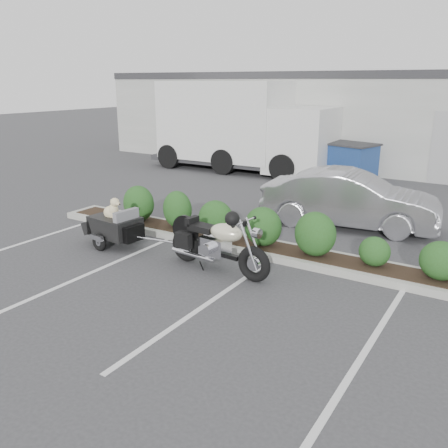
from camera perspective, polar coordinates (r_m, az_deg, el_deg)
The scene contains 8 objects.
ground at distance 9.23m, azimuth -6.17°, elevation -6.39°, with size 90.00×90.00×0.00m, color #38383A.
planter_kerb at distance 10.44m, azimuth 5.67°, elevation -3.12°, with size 12.00×1.00×0.15m, color #9E9E93.
building at distance 24.26m, azimuth 19.83°, elevation 12.06°, with size 26.00×10.00×4.00m, color #9EA099.
motorcycle at distance 9.29m, azimuth -0.85°, elevation -2.45°, with size 2.42×0.85×1.39m.
pet_trailer at distance 11.02m, azimuth -13.01°, elevation -0.15°, with size 1.95×1.10×1.15m.
sedan at distance 12.53m, azimuth 14.90°, elevation 2.89°, with size 1.53×4.39×1.45m, color #A2A1A8.
dumpster at distance 18.71m, azimuth 14.49°, elevation 7.35°, with size 2.42×1.96×1.39m.
delivery_truck at distance 19.97m, azimuth 2.26°, elevation 11.42°, with size 7.94×2.92×3.61m.
Camera 1 is at (5.32, -6.62, 3.63)m, focal length 38.00 mm.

